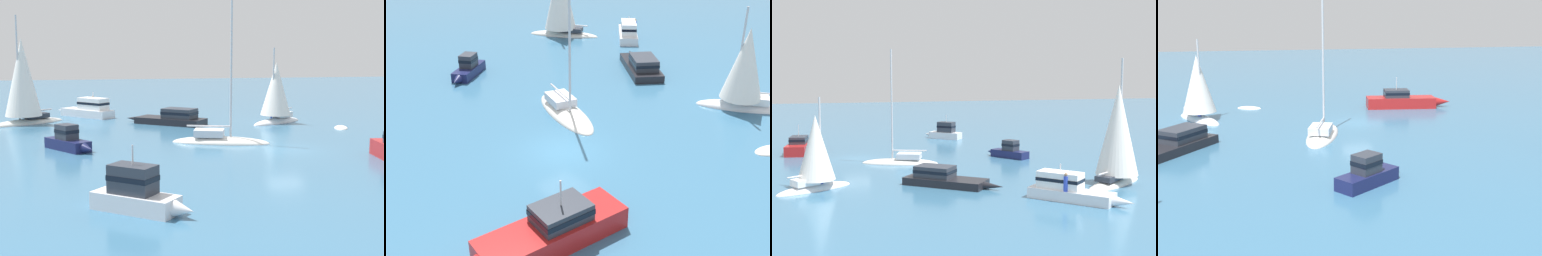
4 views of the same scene
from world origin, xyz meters
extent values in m
plane|color=teal|center=(0.00, 0.00, 0.00)|extent=(160.00, 160.00, 0.00)
ellipsoid|color=silver|center=(-19.34, 16.44, 0.00)|extent=(7.07, 5.77, 0.94)
cube|color=#2D333D|center=(-18.62, 16.95, 0.68)|extent=(2.55, 2.33, 0.42)
cylinder|color=silver|center=(-19.94, 16.01, 5.17)|extent=(0.17, 0.17, 9.40)
cylinder|color=silver|center=(-18.59, 16.97, 1.14)|extent=(2.78, 2.03, 0.13)
cone|color=white|center=(-19.62, 16.24, 4.30)|extent=(4.62, 4.62, 7.05)
cube|color=white|center=(-11.35, -13.02, 0.40)|extent=(4.06, 3.62, 0.80)
cone|color=white|center=(-9.43, -14.51, 0.40)|extent=(1.28, 1.24, 0.80)
cube|color=#2D333D|center=(-11.44, -12.95, 1.45)|extent=(2.35, 2.20, 1.29)
cube|color=black|center=(-11.44, -12.95, 1.51)|extent=(2.40, 2.25, 0.24)
cylinder|color=silver|center=(-11.44, -12.95, 2.54)|extent=(0.08, 0.08, 0.89)
cube|color=#191E4C|center=(-15.03, 2.53, 0.37)|extent=(3.37, 3.91, 0.74)
cone|color=#191E4C|center=(-13.63, 0.63, 0.37)|extent=(1.17, 1.22, 0.74)
cube|color=#2D333D|center=(-15.09, 2.60, 1.26)|extent=(1.70, 1.77, 1.04)
cube|color=black|center=(-15.09, 2.60, 1.31)|extent=(1.75, 1.82, 0.24)
cube|color=black|center=(-6.34, 13.96, 0.30)|extent=(6.59, 5.66, 0.60)
cone|color=black|center=(-9.55, 16.26, 0.30)|extent=(1.65, 1.42, 0.60)
cube|color=#2D333D|center=(-5.59, 13.43, 1.05)|extent=(3.45, 3.22, 0.90)
cube|color=black|center=(-5.59, 13.43, 1.09)|extent=(3.51, 3.28, 0.24)
ellipsoid|color=silver|center=(8.09, 9.10, 0.00)|extent=(1.97, 2.64, 0.40)
ellipsoid|color=white|center=(3.59, 13.32, 0.00)|extent=(6.11, 4.79, 0.92)
cube|color=white|center=(4.21, 13.73, 0.72)|extent=(2.19, 1.98, 0.51)
cylinder|color=silver|center=(3.07, 12.97, 3.72)|extent=(0.15, 0.15, 6.51)
cylinder|color=silver|center=(4.24, 13.74, 1.22)|extent=(2.41, 1.64, 0.12)
cone|color=white|center=(3.40, 13.19, 3.20)|extent=(3.89, 3.89, 4.88)
cylinder|color=blue|center=(3.09, 13.23, 0.95)|extent=(0.32, 0.32, 0.98)
sphere|color=#9E765D|center=(3.09, 13.23, 1.56)|extent=(0.24, 0.24, 0.24)
ellipsoid|color=silver|center=(-3.89, 3.52, 0.00)|extent=(7.61, 4.16, 0.96)
cube|color=silver|center=(-4.73, 3.76, 0.74)|extent=(2.53, 2.08, 0.53)
cylinder|color=silver|center=(-3.19, 3.31, 5.62)|extent=(0.16, 0.16, 10.28)
cylinder|color=silver|center=(-4.77, 3.77, 1.26)|extent=(3.18, 1.05, 0.12)
cube|color=white|center=(-13.94, 20.61, 0.38)|extent=(5.45, 5.45, 0.77)
cone|color=white|center=(-16.52, 23.19, 0.38)|extent=(1.59, 1.59, 0.77)
cube|color=white|center=(-13.35, 20.02, 1.36)|extent=(3.18, 3.18, 1.19)
cube|color=black|center=(-13.35, 20.02, 1.42)|extent=(3.24, 3.24, 0.24)
cylinder|color=silver|center=(-13.35, 20.02, 2.24)|extent=(0.08, 0.08, 0.56)
cylinder|color=blue|center=(-13.37, 21.00, 1.30)|extent=(0.32, 0.32, 1.05)
sphere|color=#9E7757|center=(-13.37, 21.00, 1.94)|extent=(0.24, 0.24, 0.24)
camera|label=1|loc=(-12.90, -37.78, 7.43)|focal=53.70mm
camera|label=2|loc=(18.10, -15.06, 13.16)|focal=43.48mm
camera|label=3|loc=(1.61, 56.60, 9.55)|focal=53.12mm
camera|label=4|loc=(-39.72, 8.19, 9.28)|focal=45.88mm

